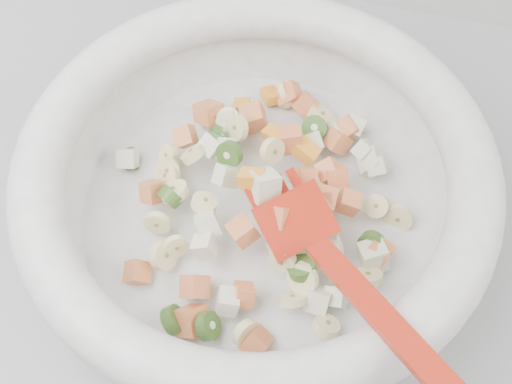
# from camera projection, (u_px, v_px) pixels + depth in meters

# --- Properties ---
(counter) EXTENTS (2.00, 0.60, 0.90)m
(counter) POSITION_uv_depth(u_px,v_px,m) (224.00, 320.00, 1.04)
(counter) COLOR gray
(counter) RESTS_ON ground
(mixing_bowl) EXTENTS (0.42, 0.42, 0.15)m
(mixing_bowl) POSITION_uv_depth(u_px,v_px,m) (256.00, 184.00, 0.57)
(mixing_bowl) COLOR white
(mixing_bowl) RESTS_ON counter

